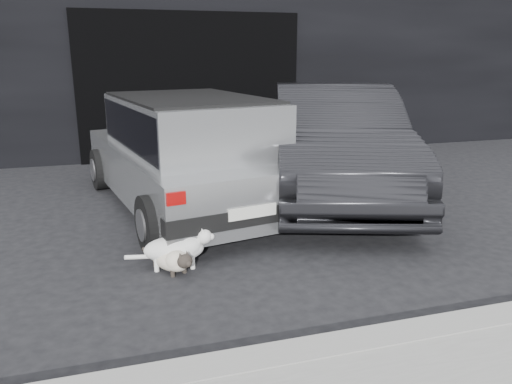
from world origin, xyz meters
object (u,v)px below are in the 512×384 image
object	(u,v)px
silver_hatchback	(187,148)
cat_siamese	(172,259)
second_car	(334,141)
cat_white	(178,248)

from	to	relation	value
silver_hatchback	cat_siamese	bearing A→B (deg)	-114.19
silver_hatchback	second_car	bearing A→B (deg)	-9.28
silver_hatchback	second_car	size ratio (longest dim) A/B	0.90
second_car	cat_siamese	world-z (taller)	second_car
second_car	cat_siamese	bearing A→B (deg)	-123.70
second_car	silver_hatchback	bearing A→B (deg)	-160.68
cat_siamese	cat_white	xyz separation A→B (m)	(0.07, 0.08, 0.07)
cat_siamese	second_car	bearing A→B (deg)	-167.21
silver_hatchback	cat_white	distance (m)	1.95
cat_siamese	silver_hatchback	bearing A→B (deg)	-129.09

